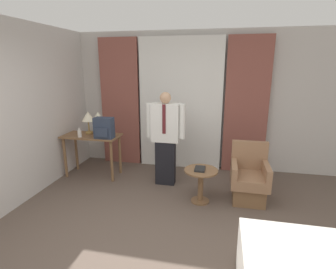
# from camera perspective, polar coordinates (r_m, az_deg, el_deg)

# --- Properties ---
(ground_plane) EXTENTS (16.00, 16.00, 0.00)m
(ground_plane) POSITION_cam_1_polar(r_m,az_deg,el_deg) (3.14, -7.13, -26.15)
(ground_plane) COLOR brown
(wall_back) EXTENTS (10.00, 0.06, 2.70)m
(wall_back) POSITION_cam_1_polar(r_m,az_deg,el_deg) (5.33, 2.90, 7.29)
(wall_back) COLOR beige
(wall_back) RESTS_ON ground_plane
(curtain_sheer_center) EXTENTS (1.64, 0.06, 2.58)m
(curtain_sheer_center) POSITION_cam_1_polar(r_m,az_deg,el_deg) (5.21, 2.66, 6.45)
(curtain_sheer_center) COLOR white
(curtain_sheer_center) RESTS_ON ground_plane
(curtain_drape_left) EXTENTS (0.80, 0.06, 2.58)m
(curtain_drape_left) POSITION_cam_1_polar(r_m,az_deg,el_deg) (5.55, -10.37, 6.74)
(curtain_drape_left) COLOR brown
(curtain_drape_left) RESTS_ON ground_plane
(curtain_drape_right) EXTENTS (0.80, 0.06, 2.58)m
(curtain_drape_right) POSITION_cam_1_polar(r_m,az_deg,el_deg) (5.16, 16.67, 5.76)
(curtain_drape_right) COLOR brown
(curtain_drape_right) RESTS_ON ground_plane
(desk) EXTENTS (1.05, 0.51, 0.79)m
(desk) POSITION_cam_1_polar(r_m,az_deg,el_deg) (5.10, -16.22, -1.68)
(desk) COLOR brown
(desk) RESTS_ON ground_plane
(table_lamp_left) EXTENTS (0.24, 0.24, 0.42)m
(table_lamp_left) POSITION_cam_1_polar(r_m,az_deg,el_deg) (5.14, -17.01, 3.59)
(table_lamp_left) COLOR tan
(table_lamp_left) RESTS_ON desk
(table_lamp_right) EXTENTS (0.24, 0.24, 0.42)m
(table_lamp_right) POSITION_cam_1_polar(r_m,az_deg,el_deg) (5.05, -14.97, 3.53)
(table_lamp_right) COLOR tan
(table_lamp_right) RESTS_ON desk
(bottle_near_edge) EXTENTS (0.07, 0.07, 0.17)m
(bottle_near_edge) POSITION_cam_1_polar(r_m,az_deg,el_deg) (4.98, -18.70, 0.24)
(bottle_near_edge) COLOR silver
(bottle_near_edge) RESTS_ON desk
(backpack) EXTENTS (0.33, 0.21, 0.37)m
(backpack) POSITION_cam_1_polar(r_m,az_deg,el_deg) (4.76, -13.78, 1.36)
(backpack) COLOR #2D384C
(backpack) RESTS_ON desk
(person) EXTENTS (0.67, 0.22, 1.63)m
(person) POSITION_cam_1_polar(r_m,az_deg,el_deg) (4.48, -0.55, -0.34)
(person) COLOR black
(person) RESTS_ON ground_plane
(armchair) EXTENTS (0.55, 0.61, 0.89)m
(armchair) POSITION_cam_1_polar(r_m,az_deg,el_deg) (4.31, 17.19, -9.37)
(armchair) COLOR brown
(armchair) RESTS_ON ground_plane
(side_table) EXTENTS (0.51, 0.51, 0.53)m
(side_table) POSITION_cam_1_polar(r_m,az_deg,el_deg) (4.07, 7.14, -9.82)
(side_table) COLOR brown
(side_table) RESTS_ON ground_plane
(book) EXTENTS (0.15, 0.22, 0.03)m
(book) POSITION_cam_1_polar(r_m,az_deg,el_deg) (3.99, 6.96, -7.44)
(book) COLOR black
(book) RESTS_ON side_table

